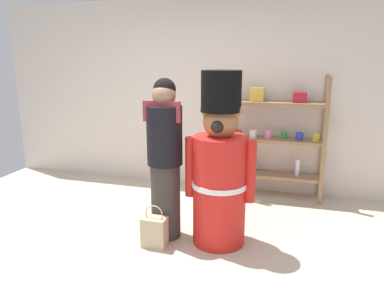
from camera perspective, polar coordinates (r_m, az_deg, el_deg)
ground_plane at (r=3.49m, az=-5.49°, el=-17.99°), size 6.40×6.40×0.00m
back_wall at (r=5.12m, az=3.11°, el=7.59°), size 6.40×0.12×2.60m
merchandise_shelf at (r=4.86m, az=12.99°, el=1.34°), size 1.23×0.35×1.60m
teddy_bear_guard at (r=3.54m, az=4.38°, el=-4.19°), size 0.70×0.54×1.71m
person_shopper at (r=3.63m, az=-4.26°, el=-2.08°), size 0.37×0.35×1.63m
shopping_bag at (r=3.68m, az=-5.91°, el=-13.47°), size 0.24×0.16×0.43m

